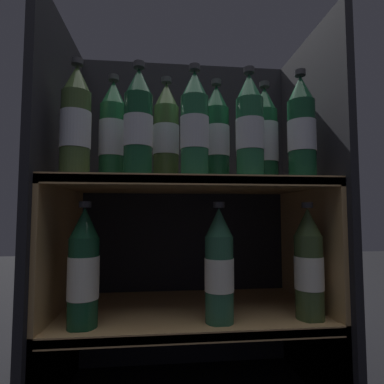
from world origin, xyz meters
name	(u,v)px	position (x,y,z in m)	size (l,w,h in m)	color
fridge_back_wall	(185,209)	(0.00, 0.37, 0.51)	(0.74, 0.02, 1.02)	black
fridge_side_left	(57,207)	(-0.36, 0.18, 0.51)	(0.02, 0.40, 1.02)	black
fridge_side_right	(312,208)	(0.36, 0.18, 0.51)	(0.02, 0.40, 1.02)	black
shelf_lower	(190,324)	(0.00, 0.17, 0.19)	(0.70, 0.36, 0.24)	tan
shelf_upper	(190,237)	(0.00, 0.17, 0.43)	(0.70, 0.36, 0.58)	tan
bottle_upper_front_0	(76,123)	(-0.29, 0.06, 0.71)	(0.07, 0.07, 0.29)	#384C28
bottle_upper_front_1	(138,125)	(-0.14, 0.06, 0.71)	(0.07, 0.07, 0.29)	#144228
bottle_upper_front_2	(194,127)	(0.00, 0.06, 0.71)	(0.07, 0.07, 0.29)	#1E5638
bottle_upper_front_3	(250,128)	(0.14, 0.06, 0.71)	(0.07, 0.07, 0.29)	#1E5638
bottle_upper_front_4	(302,130)	(0.28, 0.06, 0.71)	(0.07, 0.07, 0.29)	#144228
bottle_upper_back_0	(113,133)	(-0.21, 0.14, 0.71)	(0.07, 0.07, 0.29)	#194C2D
bottle_upper_back_1	(166,134)	(-0.07, 0.14, 0.71)	(0.07, 0.07, 0.29)	#384C28
bottle_upper_back_2	(217,136)	(0.07, 0.14, 0.71)	(0.07, 0.07, 0.29)	#144228
bottle_upper_back_3	(265,137)	(0.21, 0.14, 0.71)	(0.07, 0.07, 0.29)	#144228
bottle_lower_front_0	(84,270)	(-0.26, 0.06, 0.36)	(0.07, 0.07, 0.29)	#144228
bottle_lower_front_1	(219,267)	(0.06, 0.06, 0.36)	(0.07, 0.07, 0.29)	#285B42
bottle_lower_front_2	(309,265)	(0.29, 0.06, 0.36)	(0.07, 0.07, 0.29)	#384C28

